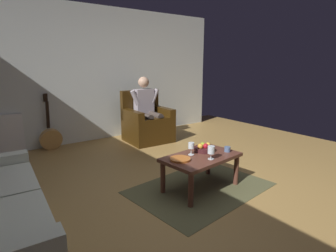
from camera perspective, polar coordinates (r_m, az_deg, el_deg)
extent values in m
plane|color=#A47E43|center=(3.21, 6.94, -14.74)|extent=(7.36, 7.36, 0.00)
cube|color=silver|center=(5.53, -15.30, 10.30)|extent=(5.66, 0.06, 2.56)
cube|color=brown|center=(3.44, 6.78, -12.72)|extent=(1.74, 1.32, 0.01)
cube|color=#36220A|center=(5.34, -4.19, -1.06)|extent=(0.83, 0.79, 0.40)
cube|color=#36220A|center=(5.24, -3.91, 1.47)|extent=(0.57, 0.66, 0.10)
cube|color=#36220A|center=(5.45, -1.15, 2.69)|extent=(0.16, 0.76, 0.24)
cube|color=#36220A|center=(5.12, -7.53, 1.93)|extent=(0.16, 0.76, 0.24)
cube|color=#36220A|center=(5.52, -5.89, 4.53)|extent=(0.81, 0.15, 0.58)
cube|color=#A298A1|center=(5.37, -5.06, 5.00)|extent=(0.37, 0.19, 0.51)
sphere|color=tan|center=(5.33, -5.14, 9.14)|extent=(0.21, 0.21, 0.21)
cylinder|color=#413630|center=(5.26, -2.80, 2.24)|extent=(0.15, 0.46, 0.13)
cylinder|color=#413630|center=(5.13, -1.47, -1.05)|extent=(0.12, 0.12, 0.50)
cylinder|color=#A298A1|center=(5.41, -2.84, 6.29)|extent=(0.20, 0.10, 0.29)
cylinder|color=#413630|center=(5.16, -4.85, 1.99)|extent=(0.15, 0.46, 0.13)
cylinder|color=#413630|center=(5.02, -3.55, -1.38)|extent=(0.12, 0.12, 0.50)
cylinder|color=#A298A1|center=(5.21, -6.88, 5.96)|extent=(0.20, 0.10, 0.29)
cube|color=brown|center=(3.29, 6.97, -6.50)|extent=(0.98, 0.65, 0.04)
cylinder|color=brown|center=(3.55, 14.08, -8.95)|extent=(0.06, 0.06, 0.38)
cylinder|color=brown|center=(2.95, 4.80, -13.24)|extent=(0.06, 0.06, 0.38)
cylinder|color=brown|center=(3.79, 8.45, -7.24)|extent=(0.06, 0.06, 0.38)
cylinder|color=brown|center=(3.24, -1.08, -10.70)|extent=(0.06, 0.06, 0.38)
cylinder|color=#B38447|center=(5.23, -23.30, -2.57)|extent=(0.37, 0.16, 0.39)
cylinder|color=black|center=(5.18, -23.19, -2.48)|extent=(0.10, 0.02, 0.10)
cube|color=black|center=(5.21, -23.89, 2.13)|extent=(0.05, 0.11, 0.49)
cube|color=black|center=(5.22, -24.31, 5.44)|extent=(0.07, 0.05, 0.14)
cube|color=white|center=(5.24, -30.89, -1.63)|extent=(0.55, 0.06, 0.68)
cylinder|color=silver|center=(3.30, 4.85, -5.97)|extent=(0.07, 0.07, 0.01)
cylinder|color=silver|center=(3.29, 4.87, -5.31)|extent=(0.01, 0.01, 0.07)
cylinder|color=silver|center=(3.26, 4.89, -4.09)|extent=(0.07, 0.07, 0.07)
cylinder|color=#590C19|center=(3.27, 4.88, -4.43)|extent=(0.06, 0.06, 0.03)
cylinder|color=silver|center=(3.18, 8.96, -6.81)|extent=(0.07, 0.07, 0.01)
cylinder|color=silver|center=(3.17, 8.99, -6.22)|extent=(0.01, 0.01, 0.06)
cylinder|color=silver|center=(3.15, 9.03, -4.93)|extent=(0.08, 0.08, 0.09)
cylinder|color=#590C19|center=(3.15, 9.02, -5.35)|extent=(0.07, 0.07, 0.03)
cylinder|color=#3E1A1C|center=(3.45, 7.60, -4.81)|extent=(0.26, 0.26, 0.05)
sphere|color=gold|center=(3.40, 6.79, -4.25)|extent=(0.07, 0.07, 0.07)
sphere|color=#B21823|center=(3.41, 7.90, -4.20)|extent=(0.07, 0.07, 0.07)
sphere|color=gold|center=(3.46, 8.36, -3.97)|extent=(0.07, 0.07, 0.07)
sphere|color=#8AAA28|center=(3.45, 7.27, -3.97)|extent=(0.07, 0.07, 0.07)
cylinder|color=#BA6225|center=(3.11, 2.57, -6.94)|extent=(0.24, 0.24, 0.02)
cylinder|color=slate|center=(3.47, 12.32, -4.76)|extent=(0.08, 0.08, 0.06)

